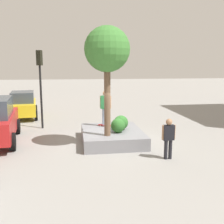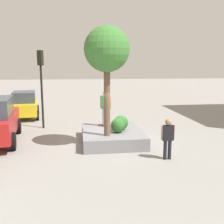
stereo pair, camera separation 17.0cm
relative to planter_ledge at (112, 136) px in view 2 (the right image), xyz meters
The scene contains 10 objects.
ground_plane 0.30m from the planter_ledge, 125.88° to the left, with size 120.00×120.00×0.00m, color gray.
planter_ledge is the anchor object (origin of this frame).
plaza_tree 4.13m from the planter_ledge, 159.49° to the left, with size 1.96×1.96×4.77m.
boxwood_shrub 0.81m from the planter_ledge, 155.46° to the right, with size 0.67×0.67×0.67m, color #2D6628.
hedge_clump 0.79m from the planter_ledge, 83.26° to the right, with size 0.70×0.70×0.70m, color #2D6628.
skateboard 0.96m from the planter_ledge, 13.42° to the left, with size 0.53×0.81×0.07m.
skateboarder 1.66m from the planter_ledge, 13.42° to the left, with size 0.40×0.55×1.79m.
taxi_cab 8.73m from the planter_ledge, 38.17° to the left, with size 4.23×2.32×1.88m.
traffic_light_corner 5.74m from the planter_ledge, 47.40° to the left, with size 0.37×0.36×4.53m.
passerby_with_bag 3.35m from the planter_ledge, 145.57° to the right, with size 0.25×0.56×1.64m.
Camera 2 is at (-12.21, 1.57, 3.67)m, focal length 41.93 mm.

